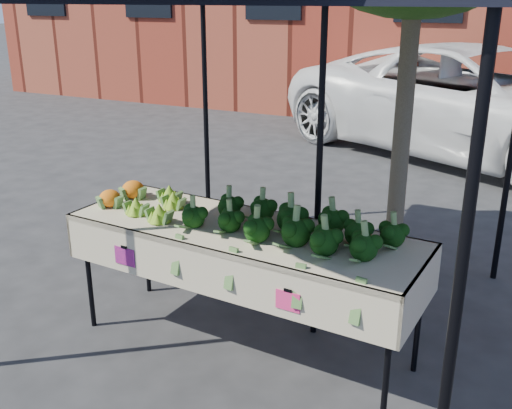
% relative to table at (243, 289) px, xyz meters
% --- Properties ---
extents(ground, '(90.00, 90.00, 0.00)m').
position_rel_table_xyz_m(ground, '(0.05, -0.05, -0.45)').
color(ground, '#252527').
extents(table, '(2.45, 0.95, 0.90)m').
position_rel_table_xyz_m(table, '(0.00, 0.00, 0.00)').
color(table, beige).
rests_on(table, ground).
extents(canopy, '(3.16, 3.16, 2.74)m').
position_rel_table_xyz_m(canopy, '(0.02, 0.49, 0.92)').
color(canopy, black).
rests_on(canopy, ground).
extents(broccoli_heap, '(1.44, 0.54, 0.23)m').
position_rel_table_xyz_m(broccoli_heap, '(0.33, 0.03, 0.56)').
color(broccoli_heap, black).
rests_on(broccoli_heap, table).
extents(romanesco_cluster, '(0.41, 0.55, 0.18)m').
position_rel_table_xyz_m(romanesco_cluster, '(-0.66, 0.04, 0.54)').
color(romanesco_cluster, '#86AB2F').
rests_on(romanesco_cluster, table).
extents(cauliflower_pair, '(0.21, 0.41, 0.16)m').
position_rel_table_xyz_m(cauliflower_pair, '(-1.03, 0.07, 0.53)').
color(cauliflower_pair, orange).
rests_on(cauliflower_pair, table).
extents(street_tree, '(1.94, 1.94, 3.83)m').
position_rel_table_xyz_m(street_tree, '(0.73, 1.18, 1.46)').
color(street_tree, '#1E4C14').
rests_on(street_tree, ground).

